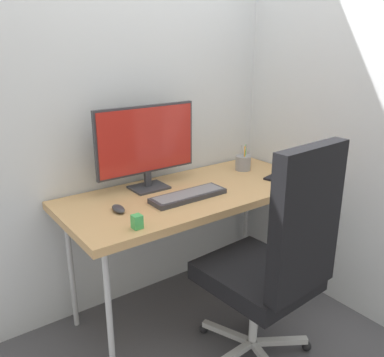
{
  "coord_description": "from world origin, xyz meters",
  "views": [
    {
      "loc": [
        -1.3,
        -1.77,
        1.57
      ],
      "look_at": [
        -0.06,
        -0.07,
        0.86
      ],
      "focal_mm": 38.55,
      "sensor_mm": 36.0,
      "label": 1
    }
  ],
  "objects_px": {
    "mouse": "(118,209)",
    "desk_clamp_accessory": "(137,222)",
    "pen_holder": "(243,163)",
    "keyboard": "(188,196)",
    "notebook": "(279,179)",
    "office_chair": "(275,259)",
    "monitor": "(146,143)"
  },
  "relations": [
    {
      "from": "pen_holder",
      "to": "desk_clamp_accessory",
      "type": "xyz_separation_m",
      "value": [
        -0.99,
        -0.37,
        -0.02
      ]
    },
    {
      "from": "monitor",
      "to": "notebook",
      "type": "relative_size",
      "value": 4.04
    },
    {
      "from": "keyboard",
      "to": "pen_holder",
      "type": "bearing_deg",
      "value": 19.06
    },
    {
      "from": "mouse",
      "to": "pen_holder",
      "type": "relative_size",
      "value": 0.63
    },
    {
      "from": "mouse",
      "to": "desk_clamp_accessory",
      "type": "height_order",
      "value": "desk_clamp_accessory"
    },
    {
      "from": "monitor",
      "to": "notebook",
      "type": "bearing_deg",
      "value": -25.57
    },
    {
      "from": "office_chair",
      "to": "mouse",
      "type": "height_order",
      "value": "office_chair"
    },
    {
      "from": "office_chair",
      "to": "keyboard",
      "type": "relative_size",
      "value": 2.71
    },
    {
      "from": "monitor",
      "to": "keyboard",
      "type": "relative_size",
      "value": 1.41
    },
    {
      "from": "notebook",
      "to": "keyboard",
      "type": "bearing_deg",
      "value": 159.93
    },
    {
      "from": "mouse",
      "to": "notebook",
      "type": "bearing_deg",
      "value": -3.16
    },
    {
      "from": "keyboard",
      "to": "desk_clamp_accessory",
      "type": "bearing_deg",
      "value": -157.44
    },
    {
      "from": "office_chair",
      "to": "monitor",
      "type": "height_order",
      "value": "monitor"
    },
    {
      "from": "mouse",
      "to": "notebook",
      "type": "height_order",
      "value": "mouse"
    },
    {
      "from": "monitor",
      "to": "keyboard",
      "type": "bearing_deg",
      "value": -70.46
    },
    {
      "from": "office_chair",
      "to": "mouse",
      "type": "relative_size",
      "value": 11.03
    },
    {
      "from": "notebook",
      "to": "office_chair",
      "type": "bearing_deg",
      "value": -151.0
    },
    {
      "from": "keyboard",
      "to": "office_chair",
      "type": "bearing_deg",
      "value": -80.02
    },
    {
      "from": "keyboard",
      "to": "notebook",
      "type": "bearing_deg",
      "value": -7.21
    },
    {
      "from": "pen_holder",
      "to": "desk_clamp_accessory",
      "type": "relative_size",
      "value": 2.64
    },
    {
      "from": "keyboard",
      "to": "desk_clamp_accessory",
      "type": "height_order",
      "value": "desk_clamp_accessory"
    },
    {
      "from": "keyboard",
      "to": "desk_clamp_accessory",
      "type": "distance_m",
      "value": 0.44
    },
    {
      "from": "mouse",
      "to": "pen_holder",
      "type": "distance_m",
      "value": 0.99
    },
    {
      "from": "notebook",
      "to": "desk_clamp_accessory",
      "type": "xyz_separation_m",
      "value": [
        -1.03,
        -0.09,
        0.03
      ]
    },
    {
      "from": "keyboard",
      "to": "desk_clamp_accessory",
      "type": "relative_size",
      "value": 6.71
    },
    {
      "from": "mouse",
      "to": "monitor",
      "type": "bearing_deg",
      "value": 40.08
    },
    {
      "from": "keyboard",
      "to": "pen_holder",
      "type": "relative_size",
      "value": 2.54
    },
    {
      "from": "desk_clamp_accessory",
      "to": "notebook",
      "type": "bearing_deg",
      "value": 4.93
    },
    {
      "from": "monitor",
      "to": "keyboard",
      "type": "distance_m",
      "value": 0.38
    },
    {
      "from": "pen_holder",
      "to": "desk_clamp_accessory",
      "type": "height_order",
      "value": "pen_holder"
    },
    {
      "from": "monitor",
      "to": "desk_clamp_accessory",
      "type": "distance_m",
      "value": 0.58
    },
    {
      "from": "office_chair",
      "to": "desk_clamp_accessory",
      "type": "height_order",
      "value": "office_chair"
    }
  ]
}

